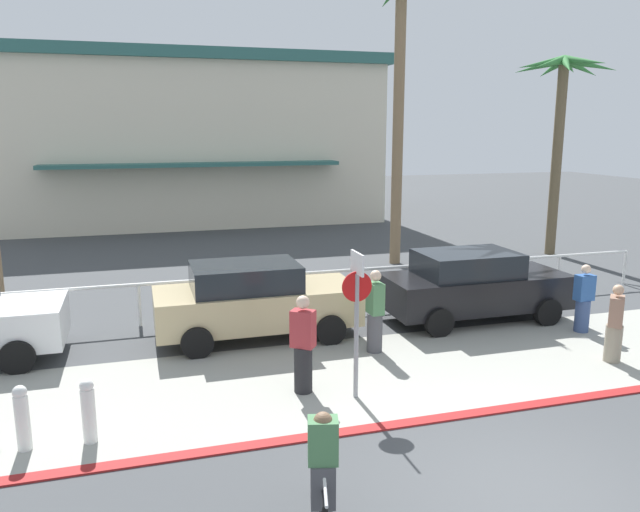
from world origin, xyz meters
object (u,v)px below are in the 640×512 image
(stop_sign_bike_lane, at_px, (357,304))
(car_tan_1, at_px, (254,300))
(bollard_0, at_px, (22,417))
(pedestrian_0, at_px, (583,302))
(bollard_2, at_px, (88,411))
(car_black_2, at_px, (473,285))
(cyclist_black_0, at_px, (323,478))
(palm_tree_2, at_px, (400,55))
(palm_tree_3, at_px, (561,100))
(pedestrian_2, at_px, (375,315))
(pedestrian_3, at_px, (615,327))
(pedestrian_1, at_px, (303,348))

(stop_sign_bike_lane, xyz_separation_m, car_tan_1, (-1.08, 3.58, -0.81))
(bollard_0, relative_size, car_tan_1, 0.23)
(bollard_0, bearing_deg, pedestrian_0, 10.80)
(bollard_2, height_order, car_black_2, car_black_2)
(car_black_2, relative_size, cyclist_black_0, 2.48)
(palm_tree_2, bearing_deg, cyclist_black_0, -116.54)
(palm_tree_3, distance_m, pedestrian_0, 10.47)
(pedestrian_2, distance_m, pedestrian_3, 4.70)
(car_tan_1, height_order, pedestrian_0, car_tan_1)
(bollard_0, relative_size, palm_tree_2, 0.11)
(palm_tree_3, height_order, pedestrian_0, palm_tree_3)
(car_tan_1, distance_m, pedestrian_0, 7.40)
(stop_sign_bike_lane, relative_size, cyclist_black_0, 1.44)
(bollard_0, relative_size, pedestrian_3, 0.63)
(car_tan_1, height_order, car_black_2, same)
(palm_tree_2, height_order, pedestrian_3, palm_tree_2)
(car_black_2, xyz_separation_m, pedestrian_3, (1.24, -3.25, -0.14))
(bollard_2, xyz_separation_m, pedestrian_3, (9.72, 0.47, 0.21))
(stop_sign_bike_lane, bearing_deg, cyclist_black_0, -115.64)
(bollard_2, relative_size, pedestrian_1, 0.57)
(bollard_2, height_order, cyclist_black_0, cyclist_black_0)
(stop_sign_bike_lane, relative_size, pedestrian_0, 1.63)
(stop_sign_bike_lane, height_order, pedestrian_2, stop_sign_bike_lane)
(palm_tree_2, bearing_deg, stop_sign_bike_lane, -116.84)
(pedestrian_0, xyz_separation_m, pedestrian_3, (-0.67, -1.72, 0.01))
(bollard_2, bearing_deg, car_black_2, 23.71)
(stop_sign_bike_lane, distance_m, palm_tree_3, 15.23)
(palm_tree_2, distance_m, pedestrian_2, 10.65)
(palm_tree_3, bearing_deg, pedestrian_0, -122.38)
(palm_tree_2, bearing_deg, pedestrian_1, -121.69)
(palm_tree_2, relative_size, palm_tree_3, 1.31)
(pedestrian_1, relative_size, pedestrian_2, 1.01)
(palm_tree_3, distance_m, pedestrian_1, 15.77)
(car_tan_1, height_order, pedestrian_2, pedestrian_2)
(car_black_2, bearing_deg, pedestrian_1, -149.90)
(bollard_0, xyz_separation_m, cyclist_black_0, (3.58, -3.00, 0.18))
(palm_tree_3, xyz_separation_m, cyclist_black_0, (-12.69, -13.01, -4.82))
(stop_sign_bike_lane, relative_size, pedestrian_2, 1.47)
(bollard_2, bearing_deg, palm_tree_3, 33.16)
(car_black_2, height_order, pedestrian_1, pedestrian_1)
(cyclist_black_0, distance_m, pedestrian_0, 9.26)
(cyclist_black_0, xyz_separation_m, pedestrian_0, (7.70, 5.15, 0.03))
(pedestrian_0, bearing_deg, palm_tree_3, 57.62)
(stop_sign_bike_lane, xyz_separation_m, pedestrian_0, (6.11, 1.84, -0.96))
(palm_tree_2, relative_size, pedestrian_3, 5.83)
(stop_sign_bike_lane, height_order, cyclist_black_0, stop_sign_bike_lane)
(stop_sign_bike_lane, relative_size, bollard_2, 2.56)
(cyclist_black_0, bearing_deg, stop_sign_bike_lane, 64.36)
(pedestrian_2, bearing_deg, pedestrian_3, -23.24)
(bollard_0, xyz_separation_m, palm_tree_2, (10.15, 10.16, 6.34))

